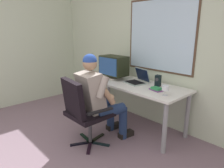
# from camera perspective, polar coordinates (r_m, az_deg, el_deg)

# --- Properties ---
(wall_rear) EXTENTS (5.24, 0.08, 2.82)m
(wall_rear) POSITION_cam_1_polar(r_m,az_deg,el_deg) (3.37, 14.04, 11.99)
(wall_rear) COLOR beige
(wall_rear) RESTS_ON ground
(desk) EXTENTS (1.85, 0.73, 0.73)m
(desk) POSITION_cam_1_polar(r_m,az_deg,el_deg) (3.33, 5.23, -1.04)
(desk) COLOR gray
(desk) RESTS_ON ground
(office_chair) EXTENTS (0.65, 0.61, 0.95)m
(office_chair) POSITION_cam_1_polar(r_m,az_deg,el_deg) (2.76, -8.25, -6.75)
(office_chair) COLOR black
(office_chair) RESTS_ON ground
(person_seated) EXTENTS (0.56, 0.81, 1.26)m
(person_seated) POSITION_cam_1_polar(r_m,az_deg,el_deg) (2.84, -3.69, -3.53)
(person_seated) COLOR navy
(person_seated) RESTS_ON ground
(crt_monitor) EXTENTS (0.48, 0.30, 0.39)m
(crt_monitor) POSITION_cam_1_polar(r_m,az_deg,el_deg) (3.52, 0.46, 5.11)
(crt_monitor) COLOR beige
(crt_monitor) RESTS_ON desk
(laptop) EXTENTS (0.37, 0.38, 0.23)m
(laptop) POSITION_cam_1_polar(r_m,az_deg,el_deg) (3.30, 7.32, 1.41)
(laptop) COLOR gray
(laptop) RESTS_ON desk
(wine_glass) EXTENTS (0.09, 0.09, 0.13)m
(wine_glass) POSITION_cam_1_polar(r_m,az_deg,el_deg) (2.72, 14.66, -1.21)
(wine_glass) COLOR silver
(wine_glass) RESTS_ON desk
(desk_speaker) EXTENTS (0.08, 0.09, 0.17)m
(desk_speaker) POSITION_cam_1_polar(r_m,az_deg,el_deg) (3.14, 12.70, 0.91)
(desk_speaker) COLOR black
(desk_speaker) RESTS_ON desk
(book_stack) EXTENTS (0.20, 0.15, 0.05)m
(book_stack) POSITION_cam_1_polar(r_m,az_deg,el_deg) (2.92, 12.26, -1.39)
(book_stack) COLOR #6A3E78
(book_stack) RESTS_ON desk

